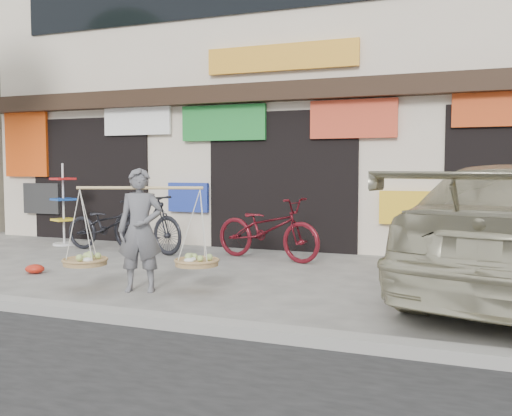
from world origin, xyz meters
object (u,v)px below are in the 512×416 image
at_px(bike_0, 109,225).
at_px(bike_2, 268,229).
at_px(bike_1, 146,223).
at_px(street_vendor, 140,235).
at_px(display_rack, 64,212).

bearing_deg(bike_0, bike_2, -87.47).
height_order(bike_0, bike_2, bike_2).
distance_m(bike_0, bike_1, 0.82).
bearing_deg(bike_1, street_vendor, -132.17).
xyz_separation_m(street_vendor, bike_2, (0.67, 2.99, -0.19)).
bearing_deg(bike_2, bike_1, 105.13).
distance_m(bike_0, bike_2, 3.24).
bearing_deg(display_rack, street_vendor, -39.27).
height_order(bike_1, bike_2, bike_1).
bearing_deg(bike_1, bike_2, -71.28).
distance_m(bike_2, display_rack, 4.60).
distance_m(street_vendor, bike_0, 3.87).
bearing_deg(street_vendor, bike_2, 57.86).
relative_size(bike_0, bike_2, 0.92).
xyz_separation_m(bike_0, bike_2, (3.24, 0.11, 0.05)).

